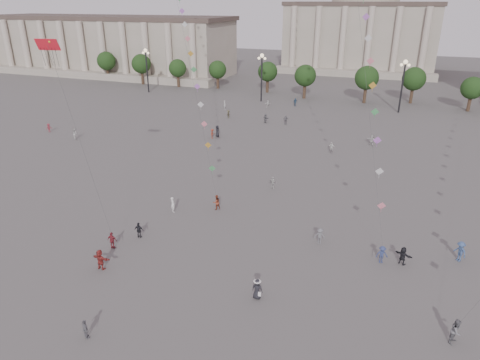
% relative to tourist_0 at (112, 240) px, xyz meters
% --- Properties ---
extents(ground, '(360.00, 360.00, 0.00)m').
position_rel_tourist_0_xyz_m(ground, '(8.08, -4.70, -0.83)').
color(ground, '#4F4C4A').
rests_on(ground, ground).
extents(hall_west, '(84.00, 26.22, 17.20)m').
position_rel_tourist_0_xyz_m(hall_west, '(-66.92, 89.20, 7.59)').
color(hall_west, gray).
rests_on(hall_west, ground).
extents(hall_central, '(48.30, 34.30, 35.50)m').
position_rel_tourist_0_xyz_m(hall_central, '(8.08, 124.52, 13.40)').
color(hall_central, gray).
rests_on(hall_central, ground).
extents(tree_row, '(137.12, 5.12, 8.00)m').
position_rel_tourist_0_xyz_m(tree_row, '(8.08, 73.30, 4.56)').
color(tree_row, '#3C291E').
rests_on(tree_row, ground).
extents(lamp_post_far_west, '(2.00, 0.90, 10.65)m').
position_rel_tourist_0_xyz_m(lamp_post_far_west, '(-36.92, 65.30, 6.52)').
color(lamp_post_far_west, '#262628').
rests_on(lamp_post_far_west, ground).
extents(lamp_post_mid_west, '(2.00, 0.90, 10.65)m').
position_rel_tourist_0_xyz_m(lamp_post_mid_west, '(-6.92, 65.30, 6.52)').
color(lamp_post_mid_west, '#262628').
rests_on(lamp_post_mid_west, ground).
extents(lamp_post_mid_east, '(2.00, 0.90, 10.65)m').
position_rel_tourist_0_xyz_m(lamp_post_mid_east, '(23.08, 65.30, 6.52)').
color(lamp_post_mid_east, '#262628').
rests_on(lamp_post_mid_east, ground).
extents(person_crowd_0, '(1.06, 0.99, 1.75)m').
position_rel_tourist_0_xyz_m(person_crowd_0, '(1.59, 63.30, 0.04)').
color(person_crowd_0, '#2E4A68').
rests_on(person_crowd_0, ground).
extents(person_crowd_1, '(1.15, 1.10, 1.87)m').
position_rel_tourist_0_xyz_m(person_crowd_1, '(-26.75, 26.35, 0.10)').
color(person_crowd_1, '#B5B5B1').
rests_on(person_crowd_1, ground).
extents(person_crowd_2, '(0.98, 1.15, 1.54)m').
position_rel_tourist_0_xyz_m(person_crowd_2, '(-33.97, 28.13, -0.06)').
color(person_crowd_2, maroon).
rests_on(person_crowd_2, ground).
extents(person_crowd_3, '(1.62, 1.09, 1.68)m').
position_rel_tourist_0_xyz_m(person_crowd_3, '(25.34, 6.86, 0.01)').
color(person_crowd_3, black).
rests_on(person_crowd_3, ground).
extents(person_crowd_4, '(1.48, 1.12, 1.55)m').
position_rel_tourist_0_xyz_m(person_crowd_4, '(-3.65, 59.93, -0.06)').
color(person_crowd_4, silver).
rests_on(person_crowd_4, ground).
extents(person_crowd_6, '(1.16, 0.82, 1.63)m').
position_rel_tourist_0_xyz_m(person_crowd_6, '(17.89, 7.69, -0.02)').
color(person_crowd_6, slate).
rests_on(person_crowd_6, ground).
extents(person_crowd_7, '(1.62, 0.67, 1.70)m').
position_rel_tourist_0_xyz_m(person_crowd_7, '(19.78, 40.81, 0.02)').
color(person_crowd_7, beige).
rests_on(person_crowd_7, ground).
extents(person_crowd_10, '(0.76, 0.81, 1.87)m').
position_rel_tourist_0_xyz_m(person_crowd_10, '(-11.74, 55.10, 0.10)').
color(person_crowd_10, '#B6B7B3').
rests_on(person_crowd_10, ground).
extents(person_crowd_12, '(1.61, 1.29, 1.71)m').
position_rel_tourist_0_xyz_m(person_crowd_12, '(-0.25, 47.68, 0.02)').
color(person_crowd_12, '#5D5D62').
rests_on(person_crowd_12, ground).
extents(person_crowd_13, '(0.77, 0.73, 1.77)m').
position_rel_tourist_0_xyz_m(person_crowd_13, '(1.60, 8.60, 0.05)').
color(person_crowd_13, silver).
rests_on(person_crowd_13, ground).
extents(person_crowd_14, '(1.36, 1.40, 1.93)m').
position_rel_tourist_0_xyz_m(person_crowd_14, '(30.03, 9.19, 0.13)').
color(person_crowd_14, '#37507D').
rests_on(person_crowd_14, ground).
extents(person_crowd_16, '(1.06, 0.75, 1.67)m').
position_rel_tourist_0_xyz_m(person_crowd_16, '(3.57, 48.07, 0.00)').
color(person_crowd_16, '#5C5B60').
rests_on(person_crowd_16, ground).
extents(person_crowd_17, '(0.68, 1.10, 1.64)m').
position_rel_tourist_0_xyz_m(person_crowd_17, '(-5.56, 34.99, -0.01)').
color(person_crowd_17, brown).
rests_on(person_crowd_17, ground).
extents(person_crowd_18, '(1.05, 1.13, 1.94)m').
position_rel_tourist_0_xyz_m(person_crowd_18, '(-5.22, 36.26, 0.14)').
color(person_crowd_18, black).
rests_on(person_crowd_18, ground).
extents(person_crowd_19, '(0.93, 0.41, 1.57)m').
position_rel_tourist_0_xyz_m(person_crowd_19, '(14.32, 34.94, -0.05)').
color(person_crowd_19, silver).
rests_on(person_crowd_19, ground).
extents(person_crowd_20, '(0.87, 1.61, 1.66)m').
position_rel_tourist_0_xyz_m(person_crowd_20, '(-8.17, 48.45, -0.00)').
color(person_crowd_20, '#7D7656').
rests_on(person_crowd_20, ground).
extents(person_crowd_21, '(0.96, 0.46, 1.59)m').
position_rel_tourist_0_xyz_m(person_crowd_21, '(9.99, 18.49, -0.04)').
color(person_crowd_21, '#B0B0AC').
rests_on(person_crowd_21, ground).
extents(tourist_0, '(1.00, 0.46, 1.67)m').
position_rel_tourist_0_xyz_m(tourist_0, '(0.00, 0.00, 0.00)').
color(tourist_0, maroon).
rests_on(tourist_0, ground).
extents(tourist_2, '(1.75, 0.62, 1.87)m').
position_rel_tourist_0_xyz_m(tourist_2, '(1.11, -3.15, 0.10)').
color(tourist_2, maroon).
rests_on(tourist_2, ground).
extents(tourist_3, '(0.94, 0.76, 1.49)m').
position_rel_tourist_0_xyz_m(tourist_3, '(5.37, -10.32, -0.09)').
color(tourist_3, slate).
rests_on(tourist_3, ground).
extents(tourist_4, '(0.99, 0.51, 1.61)m').
position_rel_tourist_0_xyz_m(tourist_4, '(1.23, 2.57, -0.03)').
color(tourist_4, black).
rests_on(tourist_4, ground).
extents(kite_flyer_0, '(1.03, 1.04, 1.69)m').
position_rel_tourist_0_xyz_m(kite_flyer_0, '(5.78, 10.92, 0.01)').
color(kite_flyer_0, brown).
rests_on(kite_flyer_0, ground).
extents(kite_flyer_1, '(1.21, 0.94, 1.64)m').
position_rel_tourist_0_xyz_m(kite_flyer_1, '(23.61, 6.44, -0.01)').
color(kite_flyer_1, navy).
rests_on(kite_flyer_1, ground).
extents(kite_flyer_2, '(1.05, 1.14, 1.87)m').
position_rel_tourist_0_xyz_m(kite_flyer_2, '(28.93, -1.78, 0.10)').
color(kite_flyer_2, slate).
rests_on(kite_flyer_2, ground).
extents(hat_person, '(0.83, 0.60, 1.69)m').
position_rel_tourist_0_xyz_m(hat_person, '(14.94, -2.11, 0.05)').
color(hat_person, black).
rests_on(hat_person, ground).
extents(dragon_kite, '(4.50, 1.93, 17.79)m').
position_rel_tourist_0_xyz_m(dragon_kite, '(-6.64, 2.98, 16.14)').
color(dragon_kite, red).
rests_on(dragon_kite, ground).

